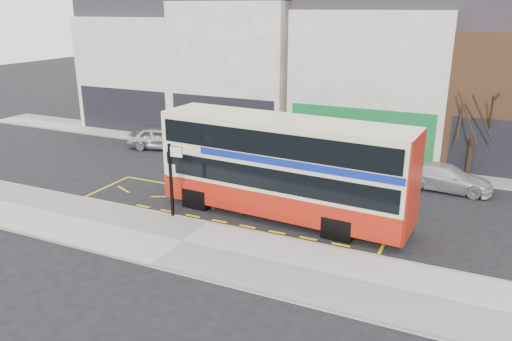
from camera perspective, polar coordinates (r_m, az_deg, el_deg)
The scene contains 15 objects.
ground at distance 21.28m, azimuth -5.00°, elevation -5.88°, with size 120.00×120.00×0.00m, color black.
pavement at distance 19.49m, azimuth -8.38°, elevation -8.14°, with size 40.00×4.00×0.15m, color #A9A6A1.
kerb at distance 20.96m, azimuth -5.52°, elevation -6.06°, with size 40.00×0.15×0.15m, color gray.
far_pavement at distance 30.70m, azimuth 5.18°, elevation 1.89°, with size 50.00×3.00×0.15m, color #A9A6A1.
road_markings at distance 22.57m, azimuth -2.99°, elevation -4.37°, with size 14.00×3.40×0.01m, color yellow, non-canonical shape.
terrace_far_left at distance 39.59m, azimuth -11.65°, elevation 12.28°, with size 8.00×8.01×10.80m.
terrace_left at distance 35.43m, azimuth -0.91°, elevation 12.79°, with size 8.00×8.01×11.80m.
terrace_green_shop at distance 32.60m, azimuth 13.79°, elevation 11.37°, with size 9.00×8.01×11.30m.
double_decker_bus at distance 20.96m, azimuth 3.26°, elevation 0.44°, with size 10.98×3.22×4.33m.
bus_stop_post at distance 21.07m, azimuth -9.57°, elevation -0.34°, with size 0.80×0.15×3.18m.
car_silver at distance 32.41m, azimuth -10.82°, elevation 3.66°, with size 1.66×4.13×1.41m, color #B5B4B9.
car_grey at distance 29.67m, azimuth -2.73°, elevation 2.63°, with size 1.49×4.28×1.41m, color #3F4247.
car_white at distance 26.37m, azimuth 20.93°, elevation -0.76°, with size 1.77×4.35×1.26m, color #BDBDBD.
street_tree_left at distance 37.61m, azimuth -14.49°, elevation 10.30°, with size 2.62×2.62×5.66m.
street_tree_right at distance 27.85m, azimuth 23.96°, elevation 7.00°, with size 2.71×2.71×5.85m.
Camera 1 is at (9.80, -16.80, 8.66)m, focal length 35.00 mm.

